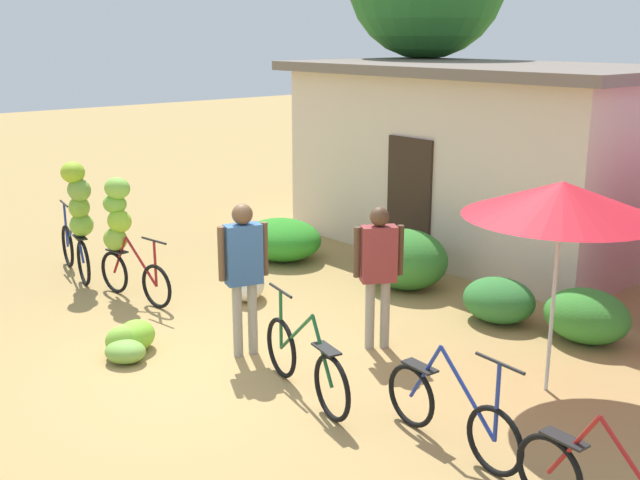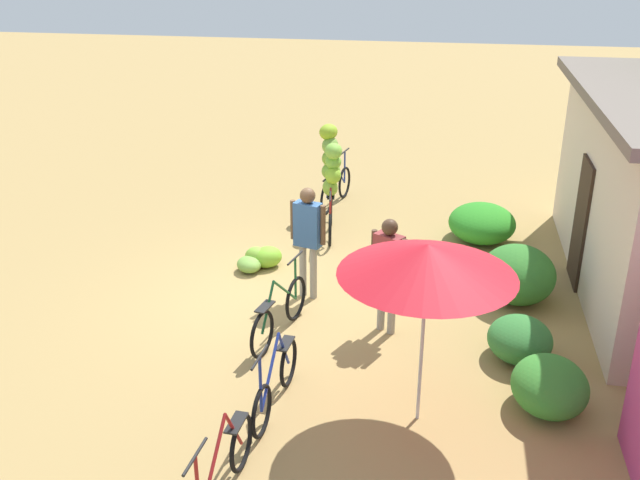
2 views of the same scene
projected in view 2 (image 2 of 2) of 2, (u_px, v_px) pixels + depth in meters
The scene contains 15 objects.
ground_plane at pixel (276, 299), 10.95m from camera, with size 60.00×60.00×0.00m, color #A8874E.
hedge_bush_front_left at pixel (482, 223), 12.97m from camera, with size 1.39×1.21×0.66m, color #2D8D24.
hedge_bush_front_right at pixel (518, 274), 10.77m from camera, with size 1.27×1.12×0.85m, color #33792C.
hedge_bush_mid at pixel (520, 339), 9.30m from camera, with size 0.94×0.84×0.56m, color #317733.
hedge_bush_by_door at pixel (550, 386), 8.27m from camera, with size 1.04×0.89×0.63m, color #36862E.
market_umbrella at pixel (427, 260), 7.45m from camera, with size 1.92×1.92×2.18m.
bicycle_leftmost at pixel (331, 160), 14.08m from camera, with size 1.70×0.52×1.80m.
bicycle_near_pile at pixel (332, 180), 13.18m from camera, with size 1.54×0.45×1.67m.
bicycle_center_loaded at pixel (280, 313), 9.78m from camera, with size 1.71×0.40×0.98m.
bicycle_by_shop at pixel (276, 383), 8.28m from camera, with size 1.61×0.20×1.01m.
bicycle_rightmost at pixel (222, 475), 6.85m from camera, with size 1.69×0.18×1.02m.
banana_pile_on_ground at pixel (259, 259), 11.92m from camera, with size 0.86×0.87×0.35m.
produce_sack at pixel (390, 250), 12.13m from camera, with size 0.70×0.44×0.44m, color silver.
person_vendor at pixel (388, 264), 9.66m from camera, with size 0.38×0.51×1.69m.
person_bystander at pixel (308, 231), 10.60m from camera, with size 0.30×0.56×1.77m.
Camera 2 is at (9.44, 2.44, 5.10)m, focal length 40.05 mm.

